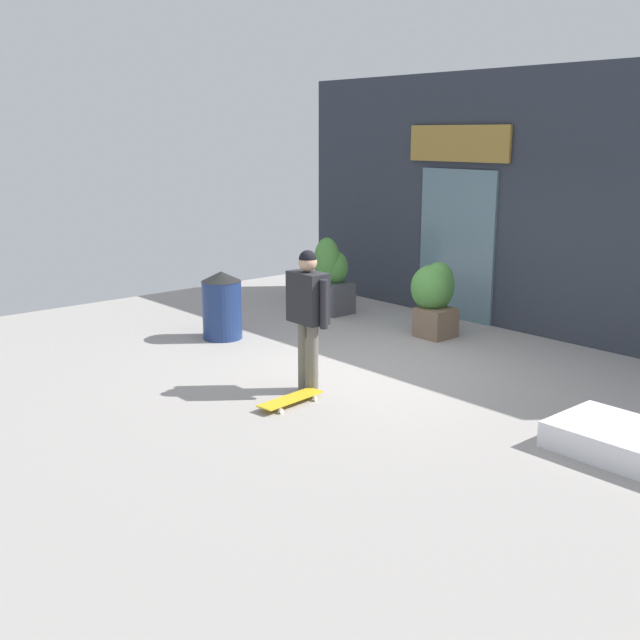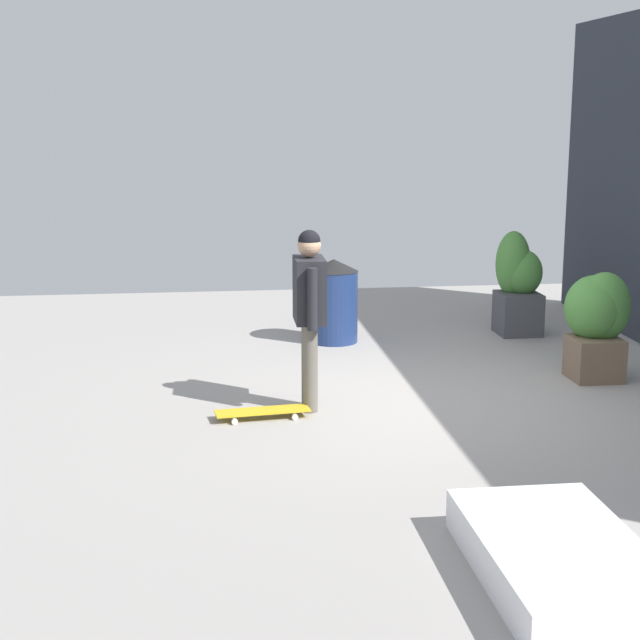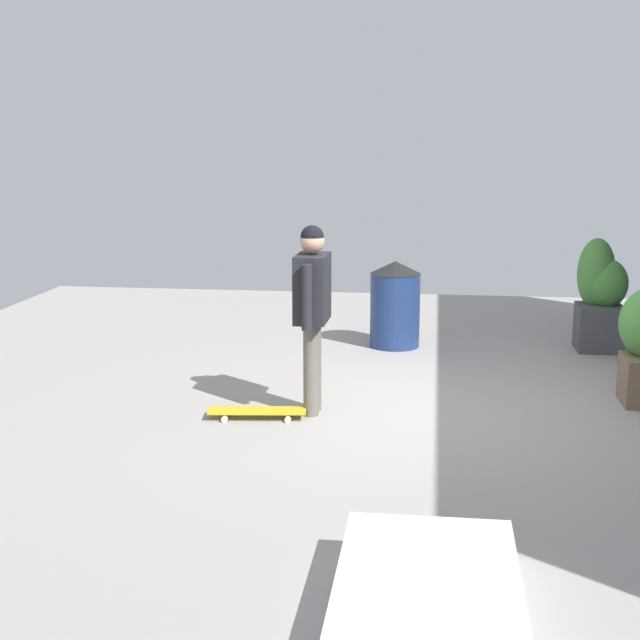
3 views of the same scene
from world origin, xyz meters
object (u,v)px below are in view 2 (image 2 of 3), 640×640
trash_bin (334,301)px  skateboarder (309,301)px  planter_box_left (597,318)px  skateboard (262,411)px  planter_box_right (517,283)px

trash_bin → skateboarder: bearing=-12.7°
planter_box_left → trash_bin: bearing=-128.1°
planter_box_left → trash_bin: size_ratio=1.11×
skateboard → planter_box_right: size_ratio=0.69×
trash_bin → planter_box_right: bearing=94.7°
skateboarder → trash_bin: skateboarder is taller
planter_box_right → skateboard: bearing=-47.5°
planter_box_right → trash_bin: (0.19, -2.25, -0.13)m
planter_box_left → skateboard: bearing=-74.6°
skateboarder → planter_box_left: (-0.71, 2.97, -0.38)m
skateboarder → planter_box_right: (-2.77, 2.83, -0.38)m
skateboarder → planter_box_left: skateboarder is taller
skateboarder → planter_box_right: bearing=-134.5°
planter_box_left → planter_box_right: (-2.06, -0.13, 0.00)m
skateboard → planter_box_right: 4.47m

